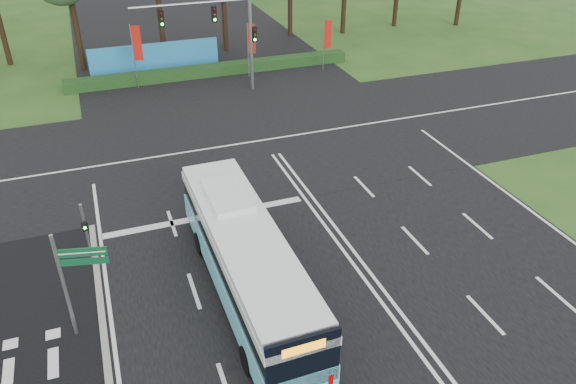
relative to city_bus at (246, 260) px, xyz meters
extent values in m
plane|color=#28511B|center=(4.66, 0.86, -1.66)|extent=(120.00, 120.00, 0.00)
cube|color=black|center=(4.66, 0.86, -1.64)|extent=(20.00, 120.00, 0.04)
cube|color=black|center=(4.66, 12.86, -1.63)|extent=(120.00, 14.00, 0.05)
cube|color=gray|center=(-5.44, -2.14, -1.60)|extent=(0.25, 18.00, 0.12)
cube|color=#6CE3FC|center=(0.00, 0.01, -0.64)|extent=(2.53, 11.50, 1.05)
cube|color=black|center=(0.00, 0.01, -1.11)|extent=(2.50, 11.45, 0.29)
cube|color=black|center=(0.00, 0.01, 0.32)|extent=(2.43, 11.33, 0.91)
cube|color=white|center=(0.00, 0.01, 0.89)|extent=(2.53, 11.50, 0.33)
cube|color=white|center=(0.00, 0.01, 1.23)|extent=(2.47, 11.04, 0.33)
cube|color=white|center=(-0.03, 2.41, 1.52)|extent=(1.56, 2.89, 0.24)
cube|color=black|center=(0.07, -5.66, 0.37)|extent=(2.32, 0.15, 2.10)
cube|color=orange|center=(0.07, -5.70, 1.04)|extent=(1.34, 0.08, 0.33)
cylinder|color=black|center=(-1.15, 3.25, -1.16)|extent=(0.28, 1.00, 0.99)
cylinder|color=black|center=(1.08, 3.28, -1.16)|extent=(0.28, 1.00, 0.99)
cylinder|color=black|center=(-1.07, -3.63, -1.16)|extent=(0.28, 1.00, 0.99)
cylinder|color=black|center=(1.16, -3.61, -1.16)|extent=(0.28, 1.00, 0.99)
cylinder|color=gray|center=(-5.54, 3.96, -0.17)|extent=(0.12, 0.12, 2.99)
cube|color=black|center=(-5.54, 3.78, 0.39)|extent=(0.26, 0.19, 0.34)
sphere|color=#19F233|center=(-5.54, 3.68, 0.39)|extent=(0.12, 0.12, 0.12)
cylinder|color=gray|center=(-6.35, 0.03, 0.51)|extent=(0.13, 0.13, 4.34)
cube|color=#0D4827|center=(-5.56, -0.15, 1.92)|extent=(1.60, 0.42, 0.33)
cube|color=#0D4827|center=(-5.56, -0.15, 1.54)|extent=(1.60, 0.42, 0.24)
cube|color=white|center=(-5.56, -0.18, 1.92)|extent=(1.48, 0.35, 0.04)
cylinder|color=gray|center=(-1.16, 24.52, 0.65)|extent=(0.07, 0.07, 4.63)
cube|color=red|center=(-0.83, 24.47, 1.63)|extent=(0.62, 0.14, 2.47)
cylinder|color=gray|center=(7.19, 24.07, 0.41)|extent=(0.06, 0.06, 4.13)
cube|color=red|center=(7.47, 23.95, 1.28)|extent=(0.53, 0.24, 2.20)
cylinder|color=gray|center=(13.11, 23.43, 0.36)|extent=(0.06, 0.06, 4.04)
cube|color=red|center=(13.41, 23.39, 1.21)|extent=(0.54, 0.12, 2.15)
cylinder|color=gray|center=(6.66, 21.36, 1.84)|extent=(0.24, 0.24, 7.00)
cylinder|color=gray|center=(2.66, 21.36, 4.74)|extent=(8.00, 0.16, 0.16)
cube|color=black|center=(4.16, 21.36, 3.94)|extent=(0.32, 0.28, 1.05)
cube|color=black|center=(0.66, 21.36, 3.94)|extent=(0.32, 0.28, 1.05)
cube|color=black|center=(6.91, 21.36, 2.34)|extent=(0.32, 0.28, 1.05)
cube|color=#143413|center=(4.66, 25.36, -1.26)|extent=(22.00, 1.20, 0.80)
cube|color=#2380BE|center=(0.66, 27.86, -0.56)|extent=(10.00, 0.30, 2.20)
cylinder|color=black|center=(-4.71, 30.16, 2.64)|extent=(0.44, 0.44, 8.59)
cylinder|color=black|center=(1.86, 31.17, 2.88)|extent=(0.44, 0.44, 9.07)
cylinder|color=black|center=(7.27, 31.36, 2.06)|extent=(0.44, 0.44, 7.44)
camera|label=1|loc=(-4.22, -16.22, 13.02)|focal=35.00mm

